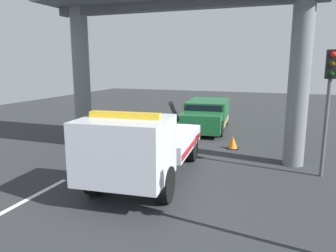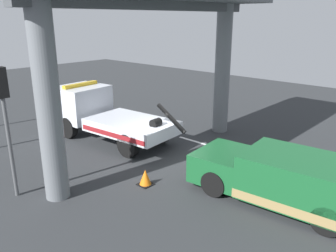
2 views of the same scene
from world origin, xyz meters
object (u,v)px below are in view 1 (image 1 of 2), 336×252
Objects in this scene: tow_truck_white at (143,146)px; towed_van_green at (207,115)px; traffic_light_near at (330,86)px; traffic_cone_orange at (233,143)px.

tow_truck_white is 1.37× the size of towed_van_green.
tow_truck_white is 1.78× the size of traffic_light_near.
towed_van_green is 1.30× the size of traffic_light_near.
traffic_light_near is at bearing 115.36° from tow_truck_white.
traffic_cone_orange is at bearing 158.23° from tow_truck_white.
towed_van_green is (-9.00, -0.08, -0.42)m from tow_truck_white.
traffic_light_near is 7.32× the size of traffic_cone_orange.
towed_van_green is at bearing -140.07° from traffic_light_near.
traffic_cone_orange is at bearing -127.65° from traffic_light_near.
towed_van_green is 4.48m from traffic_cone_orange.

